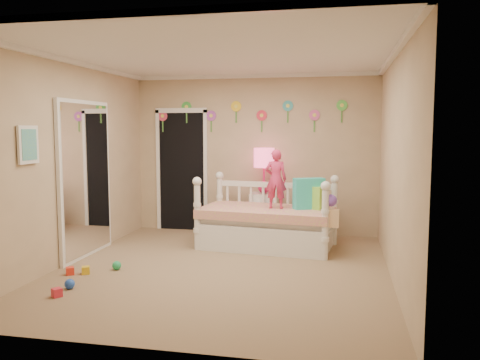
% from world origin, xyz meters
% --- Properties ---
extents(floor, '(4.00, 4.50, 0.01)m').
position_xyz_m(floor, '(0.00, 0.00, 0.00)').
color(floor, '#7F684C').
rests_on(floor, ground).
extents(ceiling, '(4.00, 4.50, 0.01)m').
position_xyz_m(ceiling, '(0.00, 0.00, 2.60)').
color(ceiling, white).
rests_on(ceiling, floor).
extents(back_wall, '(4.00, 0.01, 2.60)m').
position_xyz_m(back_wall, '(0.00, 2.25, 1.30)').
color(back_wall, tan).
rests_on(back_wall, floor).
extents(left_wall, '(0.01, 4.50, 2.60)m').
position_xyz_m(left_wall, '(-2.00, 0.00, 1.30)').
color(left_wall, tan).
rests_on(left_wall, floor).
extents(right_wall, '(0.01, 4.50, 2.60)m').
position_xyz_m(right_wall, '(2.00, 0.00, 1.30)').
color(right_wall, tan).
rests_on(right_wall, floor).
extents(crown_molding, '(4.00, 4.50, 0.06)m').
position_xyz_m(crown_molding, '(0.00, 0.00, 2.57)').
color(crown_molding, white).
rests_on(crown_molding, ceiling).
extents(daybed, '(2.03, 1.25, 1.04)m').
position_xyz_m(daybed, '(0.36, 1.28, 0.52)').
color(daybed, white).
rests_on(daybed, floor).
extents(pillow_turquoise, '(0.46, 0.33, 0.44)m').
position_xyz_m(pillow_turquoise, '(0.96, 1.31, 0.80)').
color(pillow_turquoise, '#22AEA7').
rests_on(pillow_turquoise, daybed).
extents(pillow_lime, '(0.35, 0.30, 0.32)m').
position_xyz_m(pillow_lime, '(1.01, 1.32, 0.74)').
color(pillow_lime, '#90DB43').
rests_on(pillow_lime, daybed).
extents(child, '(0.32, 0.21, 0.85)m').
position_xyz_m(child, '(0.49, 1.24, 1.01)').
color(child, '#DC3262').
rests_on(child, daybed).
extents(nightstand, '(0.43, 0.34, 0.70)m').
position_xyz_m(nightstand, '(0.20, 2.00, 0.35)').
color(nightstand, white).
rests_on(nightstand, floor).
extents(table_lamp, '(0.33, 0.33, 0.72)m').
position_xyz_m(table_lamp, '(0.20, 2.00, 1.18)').
color(table_lamp, '#DD1D68').
rests_on(table_lamp, nightstand).
extents(closet_doorway, '(0.90, 0.04, 2.07)m').
position_xyz_m(closet_doorway, '(-1.25, 2.23, 1.03)').
color(closet_doorway, black).
rests_on(closet_doorway, back_wall).
extents(flower_decals, '(3.40, 0.02, 0.50)m').
position_xyz_m(flower_decals, '(-0.09, 2.24, 1.94)').
color(flower_decals, '#B2668C').
rests_on(flower_decals, back_wall).
extents(mirror_closet, '(0.07, 1.30, 2.10)m').
position_xyz_m(mirror_closet, '(-1.96, 0.30, 1.05)').
color(mirror_closet, white).
rests_on(mirror_closet, left_wall).
extents(wall_picture, '(0.05, 0.34, 0.42)m').
position_xyz_m(wall_picture, '(-1.97, -0.90, 1.55)').
color(wall_picture, white).
rests_on(wall_picture, left_wall).
extents(hanging_bag, '(0.20, 0.16, 0.36)m').
position_xyz_m(hanging_bag, '(1.28, 0.76, 0.64)').
color(hanging_bag, beige).
rests_on(hanging_bag, daybed).
extents(toy_scatter, '(1.04, 1.43, 0.11)m').
position_xyz_m(toy_scatter, '(-1.57, -0.85, 0.06)').
color(toy_scatter, '#996666').
rests_on(toy_scatter, floor).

